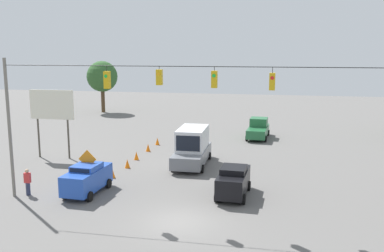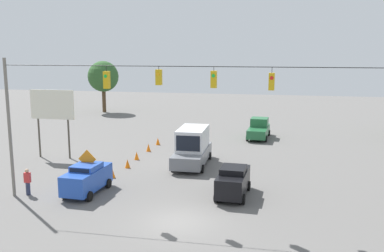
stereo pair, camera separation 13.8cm
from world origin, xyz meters
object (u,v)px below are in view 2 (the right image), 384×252
object	(u,v)px
traffic_cone_fifth	(158,141)
work_zone_sign	(87,162)
box_truck_grey_withflow_mid	(192,147)
traffic_cone_nearest	(112,173)
pickup_truck_green_oncoming_deep	(259,129)
tree_horizon_right	(103,77)
traffic_cone_fourth	(148,148)
traffic_cone_second	(128,163)
overhead_signal_span	(186,113)
traffic_cone_third	(137,156)
roadside_billboard	(52,109)
sedan_blue_parked_shoulder	(87,178)
sedan_black_crossing_near	(233,181)
pedestrian	(28,182)

from	to	relation	value
traffic_cone_fifth	work_zone_sign	xyz separation A→B (m)	(0.66, 14.62, 1.63)
box_truck_grey_withflow_mid	work_zone_sign	distance (m)	9.74
box_truck_grey_withflow_mid	traffic_cone_nearest	xyz separation A→B (m)	(5.10, 4.85, -1.14)
box_truck_grey_withflow_mid	pickup_truck_green_oncoming_deep	xyz separation A→B (m)	(-4.85, -12.08, -0.53)
traffic_cone_nearest	tree_horizon_right	xyz separation A→B (m)	(14.20, -31.94, 5.05)
traffic_cone_fourth	traffic_cone_second	bearing A→B (deg)	90.50
overhead_signal_span	traffic_cone_third	xyz separation A→B (m)	(6.67, -10.48, -5.44)
overhead_signal_span	pickup_truck_green_oncoming_deep	world-z (taller)	overhead_signal_span
pickup_truck_green_oncoming_deep	roadside_billboard	xyz separation A→B (m)	(17.25, 12.23, 3.38)
sedan_blue_parked_shoulder	pickup_truck_green_oncoming_deep	bearing A→B (deg)	-116.50
roadside_billboard	work_zone_sign	xyz separation A→B (m)	(-6.85, 7.84, -2.37)
sedan_black_crossing_near	pickup_truck_green_oncoming_deep	xyz separation A→B (m)	(-0.70, -19.15, -0.04)
box_truck_grey_withflow_mid	tree_horizon_right	xyz separation A→B (m)	(19.30, -27.09, 3.91)
traffic_cone_fifth	work_zone_sign	bearing A→B (deg)	87.42
sedan_black_crossing_near	roadside_billboard	bearing A→B (deg)	-22.68
traffic_cone_nearest	sedan_black_crossing_near	bearing A→B (deg)	166.52
overhead_signal_span	sedan_blue_parked_shoulder	xyz separation A→B (m)	(7.02, -1.45, -4.77)
sedan_black_crossing_near	box_truck_grey_withflow_mid	bearing A→B (deg)	-59.58
traffic_cone_third	work_zone_sign	size ratio (longest dim) A/B	0.25
sedan_blue_parked_shoulder	traffic_cone_third	bearing A→B (deg)	-92.19
traffic_cone_nearest	tree_horizon_right	world-z (taller)	tree_horizon_right
traffic_cone_fourth	pedestrian	distance (m)	13.93
traffic_cone_third	work_zone_sign	xyz separation A→B (m)	(0.50, 8.55, 1.63)
traffic_cone_fifth	pedestrian	bearing A→B (deg)	75.51
sedan_blue_parked_shoulder	traffic_cone_nearest	size ratio (longest dim) A/B	5.96
traffic_cone_fourth	work_zone_sign	bearing A→B (deg)	87.21
sedan_blue_parked_shoulder	traffic_cone_fifth	world-z (taller)	sedan_blue_parked_shoulder
traffic_cone_third	pedestrian	distance (m)	10.90
traffic_cone_nearest	traffic_cone_second	size ratio (longest dim) A/B	1.00
traffic_cone_third	work_zone_sign	distance (m)	8.72
pickup_truck_green_oncoming_deep	pedestrian	xyz separation A→B (m)	(13.92, 21.64, -0.08)
traffic_cone_second	tree_horizon_right	world-z (taller)	tree_horizon_right
sedan_blue_parked_shoulder	traffic_cone_nearest	distance (m)	3.70
box_truck_grey_withflow_mid	traffic_cone_second	distance (m)	5.46
box_truck_grey_withflow_mid	traffic_cone_second	world-z (taller)	box_truck_grey_withflow_mid
overhead_signal_span	traffic_cone_second	world-z (taller)	overhead_signal_span
sedan_blue_parked_shoulder	pedestrian	xyz separation A→B (m)	(3.68, 1.08, -0.14)
overhead_signal_span	pedestrian	bearing A→B (deg)	-1.95
pedestrian	overhead_signal_span	bearing A→B (deg)	178.05
roadside_billboard	pedestrian	xyz separation A→B (m)	(-3.32, 9.41, -3.46)
tree_horizon_right	pickup_truck_green_oncoming_deep	bearing A→B (deg)	148.14
sedan_blue_parked_shoulder	traffic_cone_fourth	world-z (taller)	sedan_blue_parked_shoulder
sedan_black_crossing_near	traffic_cone_nearest	xyz separation A→B (m)	(9.25, -2.22, -0.66)
pedestrian	roadside_billboard	bearing A→B (deg)	-70.54
traffic_cone_nearest	traffic_cone_third	bearing A→B (deg)	-90.50
overhead_signal_span	traffic_cone_fifth	xyz separation A→B (m)	(6.51, -16.55, -5.44)
roadside_billboard	tree_horizon_right	bearing A→B (deg)	-75.78
sedan_black_crossing_near	traffic_cone_fifth	distance (m)	16.42
roadside_billboard	tree_horizon_right	world-z (taller)	tree_horizon_right
box_truck_grey_withflow_mid	pedestrian	xyz separation A→B (m)	(9.07, 9.56, -0.61)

